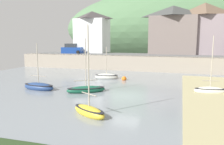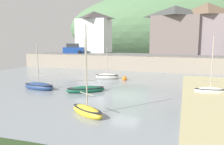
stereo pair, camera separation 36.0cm
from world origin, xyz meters
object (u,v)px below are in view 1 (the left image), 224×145
(waterfront_building_centre, at_px, (173,30))
(mooring_buoy, at_px, (124,79))
(waterfront_building_right, at_px, (204,28))
(parked_car_near_slipway, at_px, (72,49))
(sailboat_tall_mast, at_px, (106,76))
(waterfront_building_left, at_px, (92,32))
(dinghy_open_wooden, at_px, (39,87))
(rowboat_small_beached, at_px, (89,111))
(fishing_boat_green, at_px, (210,90))
(motorboat_with_cabin, at_px, (86,89))

(waterfront_building_centre, bearing_deg, mooring_buoy, -105.78)
(waterfront_building_right, distance_m, parked_car_near_slipway, 25.56)
(waterfront_building_centre, height_order, sailboat_tall_mast, waterfront_building_centre)
(waterfront_building_right, distance_m, sailboat_tall_mast, 22.73)
(waterfront_building_left, relative_size, waterfront_building_centre, 0.95)
(dinghy_open_wooden, height_order, sailboat_tall_mast, dinghy_open_wooden)
(sailboat_tall_mast, distance_m, parked_car_near_slipway, 17.57)
(rowboat_small_beached, xyz_separation_m, dinghy_open_wooden, (-8.13, 5.70, -0.01))
(parked_car_near_slipway, bearing_deg, waterfront_building_right, 4.62)
(fishing_boat_green, xyz_separation_m, sailboat_tall_mast, (-12.14, 4.70, -0.02))
(waterfront_building_right, height_order, dinghy_open_wooden, waterfront_building_right)
(sailboat_tall_mast, height_order, motorboat_with_cabin, motorboat_with_cabin)
(sailboat_tall_mast, distance_m, motorboat_with_cabin, 7.81)
(dinghy_open_wooden, distance_m, parked_car_near_slipway, 22.33)
(waterfront_building_left, height_order, rowboat_small_beached, waterfront_building_left)
(waterfront_building_centre, distance_m, rowboat_small_beached, 32.12)
(waterfront_building_right, distance_m, mooring_buoy, 21.77)
(rowboat_small_beached, height_order, dinghy_open_wooden, rowboat_small_beached)
(dinghy_open_wooden, xyz_separation_m, sailboat_tall_mast, (4.60, 8.22, -0.01))
(waterfront_building_centre, bearing_deg, waterfront_building_left, -180.00)
(parked_car_near_slipway, bearing_deg, fishing_boat_green, -41.79)
(sailboat_tall_mast, bearing_deg, parked_car_near_slipway, 119.54)
(sailboat_tall_mast, distance_m, mooring_buoy, 2.57)
(waterfront_building_left, relative_size, fishing_boat_green, 1.54)
(waterfront_building_centre, distance_m, waterfront_building_right, 5.58)
(fishing_boat_green, bearing_deg, dinghy_open_wooden, -177.40)
(waterfront_building_left, distance_m, sailboat_tall_mast, 20.59)
(fishing_boat_green, relative_size, sailboat_tall_mast, 1.30)
(waterfront_building_left, relative_size, motorboat_with_cabin, 1.60)
(sailboat_tall_mast, relative_size, motorboat_with_cabin, 0.80)
(fishing_boat_green, bearing_deg, rowboat_small_beached, -142.31)
(waterfront_building_left, distance_m, parked_car_near_slipway, 6.32)
(waterfront_building_right, height_order, sailboat_tall_mast, waterfront_building_right)
(rowboat_small_beached, height_order, sailboat_tall_mast, rowboat_small_beached)
(waterfront_building_left, bearing_deg, parked_car_near_slipway, -119.89)
(motorboat_with_cabin, xyz_separation_m, parked_car_near_slipway, (-12.29, 20.53, 2.94))
(fishing_boat_green, xyz_separation_m, mooring_buoy, (-9.61, 4.25, -0.11))
(motorboat_with_cabin, bearing_deg, sailboat_tall_mast, 61.34)
(waterfront_building_centre, distance_m, motorboat_with_cabin, 26.85)
(waterfront_building_centre, relative_size, motorboat_with_cabin, 1.68)
(fishing_boat_green, bearing_deg, waterfront_building_left, 124.88)
(motorboat_with_cabin, bearing_deg, waterfront_building_left, 78.48)
(fishing_boat_green, relative_size, motorboat_with_cabin, 1.04)
(waterfront_building_left, bearing_deg, motorboat_with_cabin, -68.80)
(waterfront_building_left, height_order, fishing_boat_green, waterfront_building_left)
(fishing_boat_green, height_order, dinghy_open_wooden, fishing_boat_green)
(waterfront_building_left, xyz_separation_m, motorboat_with_cabin, (9.71, -25.03, -6.55))
(waterfront_building_left, relative_size, rowboat_small_beached, 1.39)
(dinghy_open_wooden, relative_size, motorboat_with_cabin, 0.91)
(dinghy_open_wooden, bearing_deg, waterfront_building_right, 61.81)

